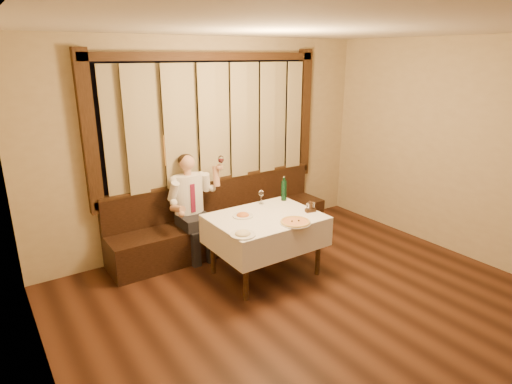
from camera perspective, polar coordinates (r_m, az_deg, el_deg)
room at (r=4.28m, az=7.02°, el=3.22°), size 5.01×6.01×2.81m
banquette at (r=6.01m, az=-4.43°, el=-4.28°), size 3.20×0.61×0.94m
dining_table at (r=5.09m, az=1.27°, el=-4.32°), size 1.27×0.97×0.76m
pizza at (r=4.84m, az=5.27°, el=-4.02°), size 0.35×0.35×0.04m
pasta_red at (r=5.02m, az=-1.77°, el=-2.92°), size 0.24×0.24×0.08m
pasta_cream at (r=4.50m, az=-1.78°, el=-5.38°), size 0.27×0.27×0.09m
green_bottle at (r=5.55m, az=3.74°, el=0.25°), size 0.07×0.07×0.32m
table_wine_glass at (r=5.40m, az=0.71°, el=-0.24°), size 0.07×0.07×0.19m
cruet_caddy at (r=5.20m, az=7.28°, el=-2.14°), size 0.14×0.09×0.13m
seated_man at (r=5.55m, az=-8.58°, el=-0.91°), size 0.74×0.56×1.37m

